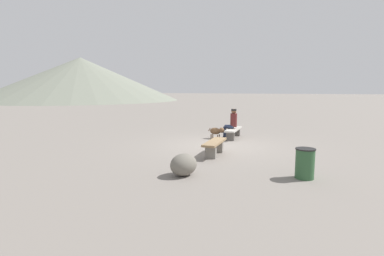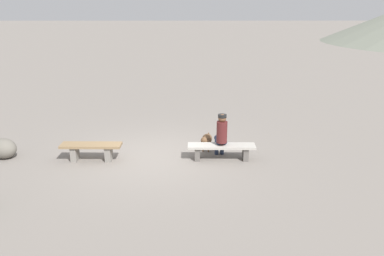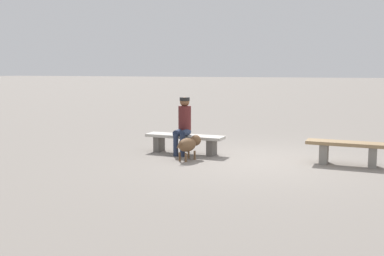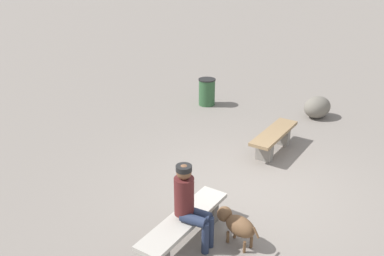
{
  "view_description": "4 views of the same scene",
  "coord_description": "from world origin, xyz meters",
  "px_view_note": "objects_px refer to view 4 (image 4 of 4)",
  "views": [
    {
      "loc": [
        -11.0,
        -2.56,
        2.19
      ],
      "look_at": [
        -1.49,
        0.6,
        0.83
      ],
      "focal_mm": 27.92,
      "sensor_mm": 36.0,
      "label": 1
    },
    {
      "loc": [
        0.96,
        -9.65,
        3.98
      ],
      "look_at": [
        1.01,
        0.87,
        0.55
      ],
      "focal_mm": 34.99,
      "sensor_mm": 36.0,
      "label": 2
    },
    {
      "loc": [
        -2.11,
        9.06,
        1.89
      ],
      "look_at": [
        1.17,
        0.92,
        0.75
      ],
      "focal_mm": 41.92,
      "sensor_mm": 36.0,
      "label": 3
    },
    {
      "loc": [
        6.01,
        2.59,
        4.03
      ],
      "look_at": [
        -0.19,
        -1.34,
        0.85
      ],
      "focal_mm": 39.09,
      "sensor_mm": 36.0,
      "label": 4
    }
  ],
  "objects_px": {
    "bench_left": "(274,138)",
    "dog": "(237,224)",
    "trash_bin": "(207,92)",
    "seated_person": "(189,201)",
    "bench_right": "(184,224)",
    "boulder": "(317,107)"
  },
  "relations": [
    {
      "from": "bench_right",
      "to": "dog",
      "type": "relative_size",
      "value": 2.43
    },
    {
      "from": "seated_person",
      "to": "bench_right",
      "type": "bearing_deg",
      "value": -89.35
    },
    {
      "from": "dog",
      "to": "trash_bin",
      "type": "height_order",
      "value": "trash_bin"
    },
    {
      "from": "bench_right",
      "to": "seated_person",
      "type": "relative_size",
      "value": 1.42
    },
    {
      "from": "seated_person",
      "to": "boulder",
      "type": "xyz_separation_m",
      "value": [
        -5.96,
        0.06,
        -0.45
      ]
    },
    {
      "from": "bench_right",
      "to": "bench_left",
      "type": "bearing_deg",
      "value": -178.53
    },
    {
      "from": "bench_right",
      "to": "boulder",
      "type": "distance_m",
      "value": 5.97
    },
    {
      "from": "seated_person",
      "to": "trash_bin",
      "type": "bearing_deg",
      "value": -155.89
    },
    {
      "from": "bench_left",
      "to": "bench_right",
      "type": "bearing_deg",
      "value": 1.47
    },
    {
      "from": "trash_bin",
      "to": "bench_right",
      "type": "bearing_deg",
      "value": 27.31
    },
    {
      "from": "seated_person",
      "to": "dog",
      "type": "relative_size",
      "value": 1.71
    },
    {
      "from": "bench_right",
      "to": "trash_bin",
      "type": "xyz_separation_m",
      "value": [
        -5.27,
        -2.72,
        0.07
      ]
    },
    {
      "from": "dog",
      "to": "seated_person",
      "type": "bearing_deg",
      "value": 46.75
    },
    {
      "from": "bench_right",
      "to": "boulder",
      "type": "bearing_deg",
      "value": 179.49
    },
    {
      "from": "bench_left",
      "to": "dog",
      "type": "bearing_deg",
      "value": 13.43
    },
    {
      "from": "dog",
      "to": "trash_bin",
      "type": "relative_size",
      "value": 1.01
    },
    {
      "from": "bench_left",
      "to": "trash_bin",
      "type": "height_order",
      "value": "trash_bin"
    },
    {
      "from": "bench_left",
      "to": "dog",
      "type": "xyz_separation_m",
      "value": [
        3.13,
        0.7,
        0.01
      ]
    },
    {
      "from": "dog",
      "to": "boulder",
      "type": "distance_m",
      "value": 5.62
    },
    {
      "from": "bench_right",
      "to": "seated_person",
      "type": "bearing_deg",
      "value": 95.51
    },
    {
      "from": "bench_right",
      "to": "dog",
      "type": "height_order",
      "value": "dog"
    },
    {
      "from": "bench_right",
      "to": "trash_bin",
      "type": "relative_size",
      "value": 2.46
    }
  ]
}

